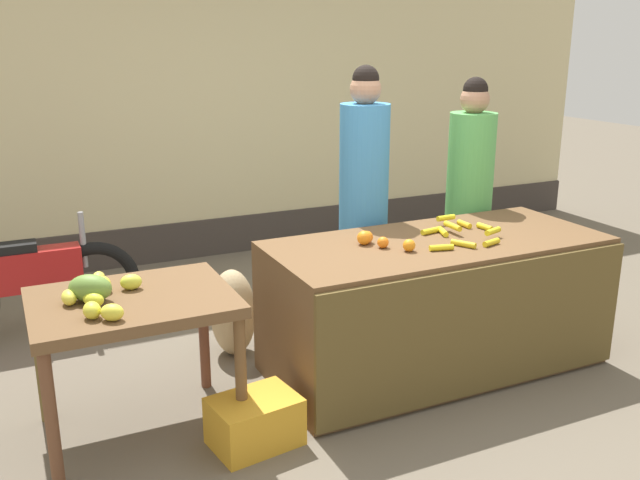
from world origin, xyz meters
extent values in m
plane|color=#665B4C|center=(0.00, 0.00, 0.00)|extent=(24.00, 24.00, 0.00)
cube|color=beige|center=(0.00, 2.99, 1.60)|extent=(8.61, 0.20, 3.19)
cube|color=#3F3833|center=(0.00, 2.88, 0.18)|extent=(8.61, 0.04, 0.36)
cube|color=brown|center=(0.54, 0.00, 0.42)|extent=(2.11, 0.91, 0.84)
cube|color=brown|center=(0.54, -0.47, 0.42)|extent=(2.11, 0.03, 0.78)
cube|color=brown|center=(-1.33, 0.00, 0.74)|extent=(1.01, 0.78, 0.06)
cylinder|color=brown|center=(-1.78, -0.34, 0.36)|extent=(0.06, 0.06, 0.71)
cylinder|color=brown|center=(-0.87, -0.34, 0.36)|extent=(0.06, 0.06, 0.71)
cylinder|color=brown|center=(-1.78, 0.34, 0.36)|extent=(0.06, 0.06, 0.71)
cylinder|color=brown|center=(-0.87, 0.34, 0.36)|extent=(0.06, 0.06, 0.71)
cylinder|color=gold|center=(0.59, -0.19, 0.86)|extent=(0.10, 0.15, 0.04)
cylinder|color=yellow|center=(0.63, 0.08, 0.86)|extent=(0.07, 0.13, 0.04)
cylinder|color=gold|center=(0.58, 0.13, 0.86)|extent=(0.16, 0.06, 0.04)
cylinder|color=gold|center=(0.76, -0.24, 0.86)|extent=(0.14, 0.07, 0.04)
cylinder|color=yellow|center=(0.43, -0.20, 0.86)|extent=(0.15, 0.07, 0.04)
cylinder|color=yellow|center=(0.94, 0.06, 0.86)|extent=(0.05, 0.12, 0.04)
cylinder|color=gold|center=(0.87, 0.18, 0.86)|extent=(0.04, 0.12, 0.04)
cylinder|color=yellow|center=(0.78, 0.27, 0.89)|extent=(0.13, 0.04, 0.04)
cylinder|color=gold|center=(0.70, 0.08, 0.89)|extent=(0.04, 0.16, 0.04)
cylinder|color=gold|center=(0.85, -0.13, 0.89)|extent=(0.14, 0.08, 0.04)
sphere|color=orange|center=(0.14, -0.01, 0.88)|extent=(0.07, 0.07, 0.07)
sphere|color=orange|center=(0.08, 0.10, 0.89)|extent=(0.09, 0.09, 0.09)
sphere|color=orange|center=(0.25, -0.13, 0.88)|extent=(0.07, 0.07, 0.07)
sphere|color=orange|center=(0.11, 0.12, 0.88)|extent=(0.07, 0.07, 0.07)
ellipsoid|color=yellow|center=(-1.45, 0.26, 0.81)|extent=(0.09, 0.12, 0.07)
ellipsoid|color=yellow|center=(-1.62, 0.02, 0.81)|extent=(0.08, 0.12, 0.08)
ellipsoid|color=yellow|center=(-1.46, -0.27, 0.81)|extent=(0.14, 0.13, 0.08)
ellipsoid|color=yellow|center=(-1.52, -0.06, 0.81)|extent=(0.13, 0.12, 0.07)
ellipsoid|color=yellow|center=(-1.44, 0.14, 0.81)|extent=(0.09, 0.12, 0.08)
ellipsoid|color=#D6DB3F|center=(-1.30, 0.11, 0.82)|extent=(0.12, 0.09, 0.08)
ellipsoid|color=yellow|center=(-1.52, -0.04, 0.81)|extent=(0.11, 0.14, 0.07)
ellipsoid|color=yellow|center=(-1.54, -0.21, 0.82)|extent=(0.08, 0.11, 0.08)
ellipsoid|color=olive|center=(-1.52, 0.02, 0.84)|extent=(0.26, 0.23, 0.14)
cylinder|color=#33333D|center=(0.40, 0.71, 0.36)|extent=(0.29, 0.29, 0.73)
cylinder|color=#3F8CCC|center=(0.40, 0.71, 1.17)|extent=(0.34, 0.34, 0.89)
sphere|color=tan|center=(0.40, 0.71, 1.71)|extent=(0.21, 0.21, 0.21)
sphere|color=black|center=(0.40, 0.71, 1.78)|extent=(0.18, 0.18, 0.18)
cylinder|color=#33333D|center=(1.28, 0.68, 0.34)|extent=(0.29, 0.29, 0.68)
cylinder|color=#59B259|center=(1.28, 0.68, 1.10)|extent=(0.34, 0.34, 0.84)
sphere|color=tan|center=(1.28, 0.68, 1.62)|extent=(0.21, 0.21, 0.21)
sphere|color=black|center=(1.28, 0.68, 1.68)|extent=(0.18, 0.18, 0.18)
torus|color=black|center=(-1.33, 1.54, 0.33)|extent=(0.65, 0.09, 0.65)
cube|color=#A51919|center=(-1.81, 1.54, 0.51)|extent=(0.80, 0.18, 0.28)
cube|color=black|center=(-1.91, 1.54, 0.67)|extent=(0.44, 0.16, 0.08)
cylinder|color=gray|center=(-1.38, 1.54, 0.68)|extent=(0.04, 0.04, 0.40)
cube|color=gold|center=(-0.82, -0.37, 0.13)|extent=(0.48, 0.38, 0.26)
ellipsoid|color=tan|center=(-0.57, 0.70, 0.29)|extent=(0.35, 0.40, 0.59)
camera|label=1|loc=(-1.86, -3.39, 2.05)|focal=38.91mm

